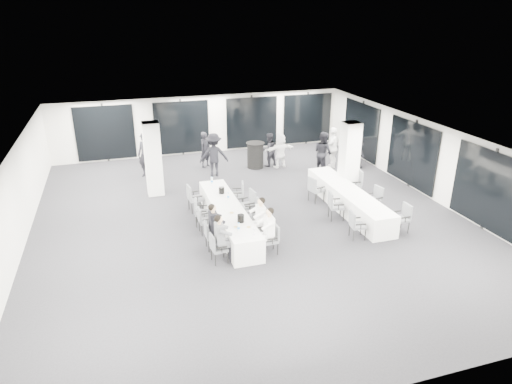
% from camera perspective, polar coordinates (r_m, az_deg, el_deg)
% --- Properties ---
extents(room, '(14.04, 16.04, 2.84)m').
position_cam_1_polar(room, '(16.25, 1.01, 3.15)').
color(room, black).
rests_on(room, ground).
extents(column_left, '(0.60, 0.60, 2.80)m').
position_cam_1_polar(column_left, '(17.52, -12.74, 4.06)').
color(column_left, white).
rests_on(column_left, floor).
extents(column_right, '(0.60, 0.60, 2.80)m').
position_cam_1_polar(column_right, '(17.43, 11.55, 4.06)').
color(column_right, white).
rests_on(column_right, floor).
extents(banquet_table_main, '(0.90, 5.00, 0.75)m').
position_cam_1_polar(banquet_table_main, '(14.75, -3.52, -3.16)').
color(banquet_table_main, silver).
rests_on(banquet_table_main, floor).
extents(banquet_table_side, '(0.90, 5.00, 0.75)m').
position_cam_1_polar(banquet_table_side, '(16.38, 11.41, -0.93)').
color(banquet_table_side, silver).
rests_on(banquet_table_side, floor).
extents(cocktail_table, '(0.83, 0.83, 1.15)m').
position_cam_1_polar(cocktail_table, '(20.31, -0.08, 4.64)').
color(cocktail_table, black).
rests_on(cocktail_table, floor).
extents(chair_main_left_near, '(0.47, 0.52, 0.86)m').
position_cam_1_polar(chair_main_left_near, '(12.78, -4.94, -6.81)').
color(chair_main_left_near, '#515458').
rests_on(chair_main_left_near, floor).
extents(chair_main_left_second, '(0.45, 0.50, 0.87)m').
position_cam_1_polar(chair_main_left_second, '(13.47, -5.70, -5.22)').
color(chair_main_left_second, '#515458').
rests_on(chair_main_left_second, floor).
extents(chair_main_left_mid, '(0.45, 0.51, 0.88)m').
position_cam_1_polar(chair_main_left_mid, '(14.40, -6.58, -3.37)').
color(chair_main_left_mid, '#515458').
rests_on(chair_main_left_mid, floor).
extents(chair_main_left_fourth, '(0.55, 0.58, 0.90)m').
position_cam_1_polar(chair_main_left_fourth, '(14.97, -7.06, -2.30)').
color(chair_main_left_fourth, '#515458').
rests_on(chair_main_left_fourth, floor).
extents(chair_main_left_far, '(0.53, 0.58, 0.97)m').
position_cam_1_polar(chair_main_left_far, '(15.99, -7.86, -0.58)').
color(chair_main_left_far, '#515458').
rests_on(chair_main_left_far, floor).
extents(chair_main_right_near, '(0.45, 0.50, 0.87)m').
position_cam_1_polar(chair_main_right_near, '(13.21, 2.04, -5.67)').
color(chair_main_right_near, '#515458').
rests_on(chair_main_right_near, floor).
extents(chair_main_right_second, '(0.49, 0.53, 0.86)m').
position_cam_1_polar(chair_main_right_second, '(13.87, 0.98, -4.30)').
color(chair_main_right_second, '#515458').
rests_on(chair_main_right_second, floor).
extents(chair_main_right_mid, '(0.54, 0.58, 0.96)m').
position_cam_1_polar(chair_main_right_mid, '(14.72, -0.23, -2.43)').
color(chair_main_right_mid, '#515458').
rests_on(chair_main_right_mid, floor).
extents(chair_main_right_fourth, '(0.57, 0.61, 1.01)m').
position_cam_1_polar(chair_main_right_fourth, '(15.28, -0.92, -1.36)').
color(chair_main_right_fourth, '#515458').
rests_on(chair_main_right_fourth, floor).
extents(chair_main_right_far, '(0.54, 0.56, 0.89)m').
position_cam_1_polar(chair_main_right_far, '(16.33, -2.11, -0.06)').
color(chair_main_right_far, '#515458').
rests_on(chair_main_right_far, floor).
extents(chair_side_left_near, '(0.51, 0.55, 0.89)m').
position_cam_1_polar(chair_side_left_near, '(14.33, 12.35, -3.85)').
color(chair_side_left_near, '#515458').
rests_on(chair_side_left_near, floor).
extents(chair_side_left_mid, '(0.58, 0.61, 0.97)m').
position_cam_1_polar(chair_side_left_mid, '(15.47, 9.75, -1.49)').
color(chair_side_left_mid, '#515458').
rests_on(chair_side_left_mid, floor).
extents(chair_side_left_far, '(0.58, 0.61, 0.95)m').
position_cam_1_polar(chair_side_left_far, '(16.78, 7.37, 0.51)').
color(chair_side_left_far, '#515458').
rests_on(chair_side_left_far, floor).
extents(chair_side_right_near, '(0.48, 0.54, 0.93)m').
position_cam_1_polar(chair_side_right_near, '(15.15, 17.89, -2.89)').
color(chair_side_right_near, '#515458').
rests_on(chair_side_right_near, floor).
extents(chair_side_right_mid, '(0.55, 0.58, 0.91)m').
position_cam_1_polar(chair_side_right_mid, '(16.38, 14.71, -0.68)').
color(chair_side_right_mid, '#515458').
rests_on(chair_side_right_mid, floor).
extents(chair_side_right_far, '(0.62, 0.66, 1.04)m').
position_cam_1_polar(chair_side_right_far, '(17.48, 12.39, 1.25)').
color(chair_side_right_far, '#515458').
rests_on(chair_side_right_far, floor).
extents(seated_guest_a, '(0.50, 0.38, 1.44)m').
position_cam_1_polar(seated_guest_a, '(12.66, -4.29, -5.43)').
color(seated_guest_a, '#5A5D62').
rests_on(seated_guest_a, floor).
extents(seated_guest_b, '(0.50, 0.38, 1.44)m').
position_cam_1_polar(seated_guest_b, '(13.36, -5.08, -3.93)').
color(seated_guest_b, black).
rests_on(seated_guest_b, floor).
extents(seated_guest_c, '(0.50, 0.38, 1.44)m').
position_cam_1_polar(seated_guest_c, '(13.02, 1.40, -4.55)').
color(seated_guest_c, white).
rests_on(seated_guest_c, floor).
extents(seated_guest_d, '(0.50, 0.38, 1.44)m').
position_cam_1_polar(seated_guest_d, '(13.69, 0.35, -3.15)').
color(seated_guest_d, white).
rests_on(seated_guest_d, floor).
extents(standing_guest_a, '(0.84, 0.81, 1.80)m').
position_cam_1_polar(standing_guest_a, '(20.45, -6.36, 5.57)').
color(standing_guest_a, black).
rests_on(standing_guest_a, floor).
extents(standing_guest_b, '(0.94, 0.72, 1.73)m').
position_cam_1_polar(standing_guest_b, '(20.46, 1.61, 5.59)').
color(standing_guest_b, black).
rests_on(standing_guest_b, floor).
extents(standing_guest_c, '(1.43, 0.85, 2.09)m').
position_cam_1_polar(standing_guest_c, '(19.22, -5.31, 4.99)').
color(standing_guest_c, black).
rests_on(standing_guest_c, floor).
extents(standing_guest_d, '(1.40, 1.34, 2.12)m').
position_cam_1_polar(standing_guest_d, '(20.36, 9.61, 5.78)').
color(standing_guest_d, white).
rests_on(standing_guest_d, floor).
extents(standing_guest_e, '(0.63, 0.98, 1.97)m').
position_cam_1_polar(standing_guest_e, '(20.73, 12.53, 5.64)').
color(standing_guest_e, black).
rests_on(standing_guest_e, floor).
extents(standing_guest_f, '(1.66, 0.81, 1.74)m').
position_cam_1_polar(standing_guest_f, '(20.32, 3.07, 5.47)').
color(standing_guest_f, white).
rests_on(standing_guest_f, floor).
extents(standing_guest_g, '(1.00, 0.97, 2.14)m').
position_cam_1_polar(standing_guest_g, '(19.59, -13.70, 4.85)').
color(standing_guest_g, black).
rests_on(standing_guest_g, floor).
extents(standing_guest_h, '(0.87, 1.12, 2.05)m').
position_cam_1_polar(standing_guest_h, '(19.76, 8.38, 5.25)').
color(standing_guest_h, black).
rests_on(standing_guest_h, floor).
extents(ice_bucket_near, '(0.21, 0.21, 0.23)m').
position_cam_1_polar(ice_bucket_near, '(13.49, -1.92, -3.32)').
color(ice_bucket_near, black).
rests_on(ice_bucket_near, banquet_table_main).
extents(ice_bucket_far, '(0.20, 0.20, 0.22)m').
position_cam_1_polar(ice_bucket_far, '(15.61, -4.33, 0.22)').
color(ice_bucket_far, black).
rests_on(ice_bucket_far, banquet_table_main).
extents(water_bottle_a, '(0.08, 0.08, 0.24)m').
position_cam_1_polar(water_bottle_a, '(12.97, -2.19, -4.40)').
color(water_bottle_a, silver).
rests_on(water_bottle_a, banquet_table_main).
extents(water_bottle_b, '(0.07, 0.07, 0.22)m').
position_cam_1_polar(water_bottle_b, '(15.12, -3.49, -0.50)').
color(water_bottle_b, silver).
rests_on(water_bottle_b, banquet_table_main).
extents(water_bottle_c, '(0.08, 0.08, 0.25)m').
position_cam_1_polar(water_bottle_c, '(16.49, -5.54, 1.44)').
color(water_bottle_c, silver).
rests_on(water_bottle_c, banquet_table_main).
extents(plate_a, '(0.20, 0.20, 0.03)m').
position_cam_1_polar(plate_a, '(13.22, -2.57, -4.39)').
color(plate_a, white).
rests_on(plate_a, banquet_table_main).
extents(plate_b, '(0.21, 0.21, 0.03)m').
position_cam_1_polar(plate_b, '(13.20, -0.93, -4.42)').
color(plate_b, white).
rests_on(plate_b, banquet_table_main).
extents(plate_c, '(0.22, 0.22, 0.03)m').
position_cam_1_polar(plate_c, '(14.12, -3.06, -2.61)').
color(plate_c, white).
rests_on(plate_c, banquet_table_main).
extents(wine_glass, '(0.08, 0.08, 0.22)m').
position_cam_1_polar(wine_glass, '(12.73, -0.27, -4.70)').
color(wine_glass, silver).
rests_on(wine_glass, banquet_table_main).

